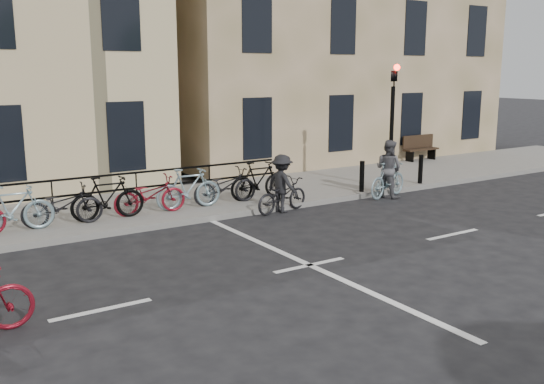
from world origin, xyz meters
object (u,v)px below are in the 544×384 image
bench (420,147)px  cyclist_grey (388,174)px  cyclist_dark (282,190)px  traffic_light (393,110)px

bench → cyclist_grey: cyclist_grey is taller
cyclist_grey → cyclist_dark: size_ratio=1.01×
bench → cyclist_dark: bearing=-157.0°
traffic_light → bench: traffic_light is taller
traffic_light → bench: bearing=35.2°
traffic_light → bench: 6.14m
bench → cyclist_dark: size_ratio=0.90×
cyclist_grey → cyclist_dark: (-3.61, 0.12, -0.08)m
cyclist_grey → cyclist_dark: bearing=73.5°
bench → cyclist_dark: cyclist_dark is taller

